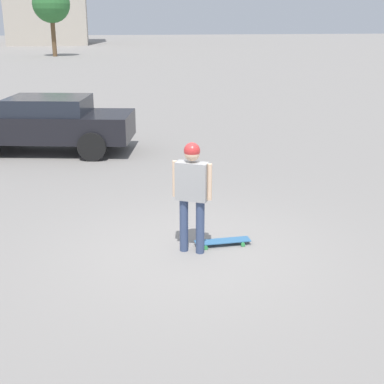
{
  "coord_description": "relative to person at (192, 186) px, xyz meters",
  "views": [
    {
      "loc": [
        -1.27,
        -7.36,
        3.39
      ],
      "look_at": [
        0.0,
        0.0,
        0.95
      ],
      "focal_mm": 50.0,
      "sensor_mm": 36.0,
      "label": 1
    }
  ],
  "objects": [
    {
      "name": "ground_plane",
      "position": [
        0.0,
        0.0,
        -1.04
      ],
      "size": [
        220.0,
        220.0,
        0.0
      ],
      "primitive_type": "plane",
      "color": "gray"
    },
    {
      "name": "person",
      "position": [
        0.0,
        0.0,
        0.0
      ],
      "size": [
        0.54,
        0.4,
        1.7
      ],
      "rotation": [
        0.0,
        0.0,
        -0.49
      ],
      "color": "#38476B",
      "rests_on": "ground_plane"
    },
    {
      "name": "skateboard",
      "position": [
        0.51,
        0.16,
        -0.98
      ],
      "size": [
        0.88,
        0.29,
        0.08
      ],
      "rotation": [
        0.0,
        0.0,
        3.18
      ],
      "color": "#336693",
      "rests_on": "ground_plane"
    },
    {
      "name": "car_parked_near",
      "position": [
        -2.67,
        6.93,
        -0.26
      ],
      "size": [
        4.75,
        2.64,
        1.46
      ],
      "rotation": [
        0.0,
        0.0,
        2.93
      ],
      "color": "black",
      "rests_on": "ground_plane"
    },
    {
      "name": "tree_distant",
      "position": [
        -5.11,
        44.94,
        3.53
      ],
      "size": [
        3.36,
        3.36,
        6.29
      ],
      "color": "brown",
      "rests_on": "ground_plane"
    }
  ]
}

